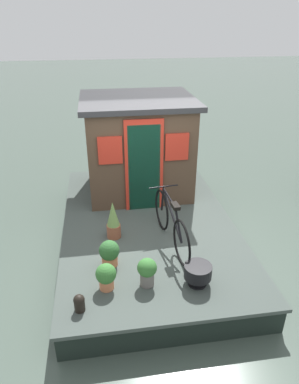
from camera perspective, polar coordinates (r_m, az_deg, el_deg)
name	(u,v)px	position (r m, az deg, el deg)	size (l,w,h in m)	color
ground_plane	(148,242)	(6.85, -0.25, -8.06)	(60.00, 60.00, 0.00)	#47564C
houseboat_deck	(148,231)	(6.72, -0.26, -6.38)	(4.95, 3.10, 0.48)	#424C47
houseboat_cabin	(138,145)	(7.38, -1.84, 7.57)	(1.97, 2.25, 1.98)	#4C3828
bicycle	(171,223)	(5.77, 3.50, -5.05)	(1.75, 0.50, 0.87)	black
potted_plant_ivy	(147,271)	(5.04, -0.40, -12.66)	(0.28, 0.28, 0.43)	slate
potted_plant_mint	(106,276)	(5.03, -7.06, -13.34)	(0.29, 0.29, 0.40)	#C6754C
potted_plant_rosemary	(109,253)	(5.43, -6.53, -9.76)	(0.31, 0.31, 0.42)	#C6754C
potted_plant_thyme	(113,221)	(6.00, -5.90, -4.65)	(0.24, 0.24, 0.68)	#935138
charcoal_grill	(198,272)	(5.11, 7.85, -12.74)	(0.39, 0.39, 0.32)	black
mooring_bollard	(79,303)	(4.84, -11.32, -17.18)	(0.15, 0.15, 0.25)	black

